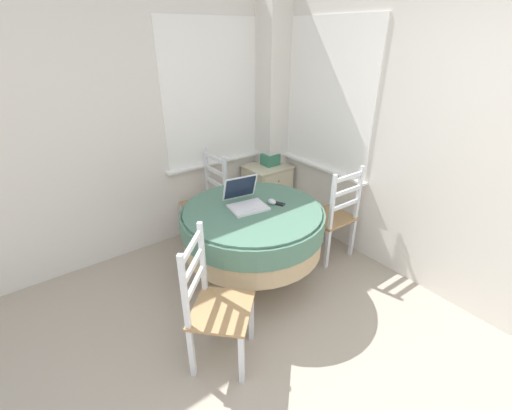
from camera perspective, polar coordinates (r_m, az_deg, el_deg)
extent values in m
cube|color=silver|center=(3.35, -25.49, 10.88)|extent=(4.03, 0.06, 2.55)
cube|color=white|center=(3.70, -7.32, 17.85)|extent=(1.10, 0.01, 1.42)
cube|color=white|center=(3.85, -6.48, 7.13)|extent=(1.18, 0.07, 0.02)
cube|color=silver|center=(2.95, 32.61, 7.37)|extent=(0.06, 4.46, 2.55)
cube|color=white|center=(3.58, 11.91, 17.24)|extent=(0.01, 1.10, 1.42)
cube|color=white|center=(3.74, 10.58, 6.26)|extent=(0.07, 1.18, 0.02)
cube|color=silver|center=(4.01, 2.72, 15.60)|extent=(0.28, 0.28, 2.55)
cylinder|color=#4C3D2D|center=(3.25, -0.53, -11.97)|extent=(0.36, 0.36, 0.03)
cylinder|color=#4C3D2D|center=(3.04, -0.56, -6.69)|extent=(0.11, 0.11, 0.69)
cylinder|color=tan|center=(2.95, -0.57, -3.97)|extent=(1.19, 1.19, 0.35)
cylinder|color=#4C7560|center=(2.91, -0.58, -2.52)|extent=(1.21, 1.21, 0.18)
cylinder|color=#4C7560|center=(2.86, -0.59, -0.79)|extent=(1.16, 1.16, 0.02)
cube|color=silver|center=(2.86, -1.30, -0.40)|extent=(0.34, 0.28, 0.02)
cube|color=silver|center=(2.87, -1.44, -0.10)|extent=(0.29, 0.18, 0.00)
cube|color=silver|center=(2.94, -2.70, 2.93)|extent=(0.31, 0.14, 0.22)
cube|color=#192338|center=(2.93, -2.66, 2.92)|extent=(0.28, 0.12, 0.20)
ellipsoid|color=silver|center=(2.93, 2.67, 0.57)|extent=(0.06, 0.09, 0.04)
cube|color=black|center=(2.94, 3.71, 0.24)|extent=(0.10, 0.12, 0.01)
cube|color=black|center=(2.94, 3.71, 0.35)|extent=(0.07, 0.09, 0.00)
cube|color=#A87F51|center=(3.65, -8.71, 0.01)|extent=(0.39, 0.42, 0.02)
cube|color=silver|center=(3.83, -11.97, -2.62)|extent=(0.03, 0.03, 0.41)
cube|color=silver|center=(3.55, -9.31, -4.87)|extent=(0.03, 0.03, 0.41)
cube|color=silver|center=(3.96, -7.75, -1.21)|extent=(0.03, 0.03, 0.41)
cube|color=silver|center=(3.69, -4.87, -3.26)|extent=(0.03, 0.03, 0.41)
cube|color=silver|center=(3.76, -8.20, 5.45)|extent=(0.03, 0.03, 0.53)
cube|color=silver|center=(3.48, -5.18, 3.81)|extent=(0.03, 0.03, 0.53)
cube|color=silver|center=(3.55, -6.92, 7.70)|extent=(0.03, 0.36, 0.04)
cube|color=silver|center=(3.59, -6.80, 5.61)|extent=(0.03, 0.36, 0.04)
cube|color=silver|center=(3.64, -6.69, 3.57)|extent=(0.03, 0.36, 0.04)
cube|color=#A87F51|center=(3.45, 12.18, -1.99)|extent=(0.42, 0.39, 0.02)
cube|color=silver|center=(3.77, 11.92, -3.13)|extent=(0.03, 0.03, 0.41)
cube|color=silver|center=(3.54, 7.92, -4.86)|extent=(0.03, 0.03, 0.41)
cube|color=silver|center=(3.59, 15.73, -5.21)|extent=(0.03, 0.03, 0.41)
cube|color=silver|center=(3.35, 11.78, -7.20)|extent=(0.03, 0.03, 0.41)
cube|color=silver|center=(3.37, 16.75, 1.95)|extent=(0.03, 0.03, 0.53)
cube|color=silver|center=(3.11, 12.61, 0.38)|extent=(0.03, 0.03, 0.53)
cube|color=silver|center=(3.16, 15.19, 4.53)|extent=(0.36, 0.03, 0.04)
cube|color=silver|center=(3.21, 14.89, 2.23)|extent=(0.36, 0.03, 0.04)
cube|color=silver|center=(3.27, 14.61, 0.02)|extent=(0.36, 0.03, 0.04)
cube|color=#A87F51|center=(2.35, -5.74, -17.02)|extent=(0.56, 0.56, 0.02)
cube|color=silver|center=(2.37, -2.38, -24.27)|extent=(0.05, 0.05, 0.41)
cube|color=silver|center=(2.60, -0.80, -18.23)|extent=(0.05, 0.05, 0.41)
cube|color=silver|center=(2.43, -10.69, -22.99)|extent=(0.05, 0.05, 0.41)
cube|color=silver|center=(2.66, -8.15, -17.29)|extent=(0.05, 0.05, 0.41)
cube|color=silver|center=(2.09, -11.85, -14.14)|extent=(0.05, 0.05, 0.53)
cube|color=silver|center=(2.35, -8.93, -8.58)|extent=(0.05, 0.05, 0.53)
cube|color=silver|center=(2.10, -10.74, -6.81)|extent=(0.27, 0.27, 0.04)
cube|color=silver|center=(2.18, -10.43, -9.86)|extent=(0.27, 0.27, 0.04)
cube|color=silver|center=(2.26, -10.13, -12.69)|extent=(0.27, 0.27, 0.04)
cube|color=beige|center=(4.15, 1.85, 2.15)|extent=(0.47, 0.40, 0.64)
cube|color=beige|center=(4.03, 1.92, 6.44)|extent=(0.50, 0.42, 0.02)
cube|color=beige|center=(3.92, 3.76, 4.02)|extent=(0.42, 0.01, 0.18)
sphere|color=olive|center=(3.92, 3.84, 3.98)|extent=(0.02, 0.02, 0.02)
cube|color=beige|center=(4.01, 3.67, 1.19)|extent=(0.42, 0.01, 0.18)
sphere|color=olive|center=(4.00, 3.74, 1.15)|extent=(0.02, 0.02, 0.02)
cube|color=beige|center=(4.11, 3.58, -1.52)|extent=(0.42, 0.01, 0.18)
sphere|color=olive|center=(4.10, 3.66, -1.56)|extent=(0.02, 0.02, 0.02)
cube|color=#387A5B|center=(4.04, 2.39, 7.62)|extent=(0.18, 0.16, 0.13)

